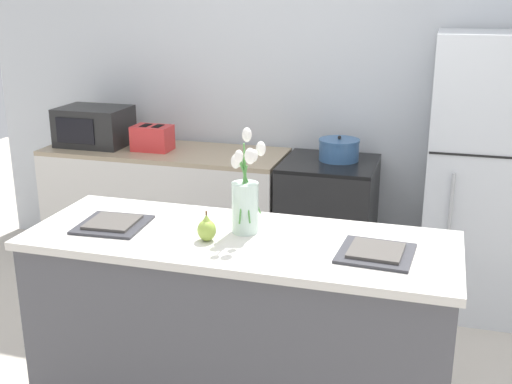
% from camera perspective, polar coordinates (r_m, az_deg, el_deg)
% --- Properties ---
extents(back_wall, '(5.20, 0.08, 2.70)m').
position_cam_1_polar(back_wall, '(4.48, 6.40, 9.85)').
color(back_wall, silver).
rests_on(back_wall, ground_plane).
extents(kitchen_island, '(1.80, 0.66, 0.95)m').
position_cam_1_polar(kitchen_island, '(2.89, -1.43, -12.82)').
color(kitchen_island, '#4C4C51').
rests_on(kitchen_island, ground_plane).
extents(back_counter, '(1.68, 0.60, 0.88)m').
position_cam_1_polar(back_counter, '(4.62, -7.94, -1.57)').
color(back_counter, silver).
rests_on(back_counter, ground_plane).
extents(stove_range, '(0.60, 0.61, 0.88)m').
position_cam_1_polar(stove_range, '(4.29, 6.36, -3.00)').
color(stove_range, black).
rests_on(stove_range, ground_plane).
extents(refrigerator, '(0.68, 0.67, 1.71)m').
position_cam_1_polar(refrigerator, '(4.12, 19.65, 1.27)').
color(refrigerator, silver).
rests_on(refrigerator, ground_plane).
extents(flower_vase, '(0.13, 0.18, 0.44)m').
position_cam_1_polar(flower_vase, '(2.68, -0.95, -0.46)').
color(flower_vase, silver).
rests_on(flower_vase, kitchen_island).
extents(pear_figurine, '(0.08, 0.08, 0.13)m').
position_cam_1_polar(pear_figurine, '(2.63, -4.40, -3.28)').
color(pear_figurine, '#9EBC47').
rests_on(pear_figurine, kitchen_island).
extents(plate_setting_left, '(0.30, 0.30, 0.02)m').
position_cam_1_polar(plate_setting_left, '(2.86, -12.62, -2.77)').
color(plate_setting_left, '#333338').
rests_on(plate_setting_left, kitchen_island).
extents(plate_setting_right, '(0.30, 0.30, 0.02)m').
position_cam_1_polar(plate_setting_right, '(2.54, 10.62, -5.29)').
color(plate_setting_right, '#333338').
rests_on(plate_setting_right, kitchen_island).
extents(toaster, '(0.28, 0.18, 0.17)m').
position_cam_1_polar(toaster, '(4.48, -9.20, 4.77)').
color(toaster, red).
rests_on(toaster, back_counter).
extents(cooking_pot, '(0.26, 0.26, 0.16)m').
position_cam_1_polar(cooking_pot, '(4.19, 7.39, 3.75)').
color(cooking_pot, '#386093').
rests_on(cooking_pot, stove_range).
extents(microwave, '(0.48, 0.37, 0.27)m').
position_cam_1_polar(microwave, '(4.71, -14.18, 5.70)').
color(microwave, black).
rests_on(microwave, back_counter).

